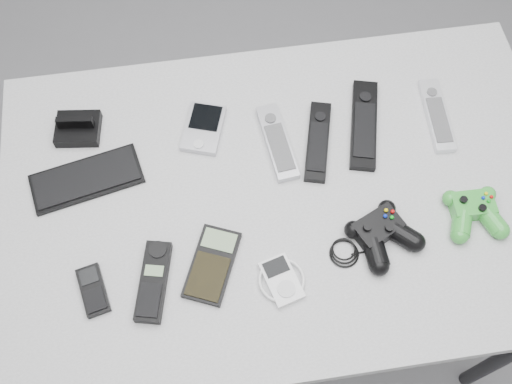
{
  "coord_description": "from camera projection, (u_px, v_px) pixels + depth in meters",
  "views": [
    {
      "loc": [
        -0.12,
        -0.64,
        1.93
      ],
      "look_at": [
        -0.04,
        -0.09,
        0.82
      ],
      "focal_mm": 42.0,
      "sensor_mm": 36.0,
      "label": 1
    }
  ],
  "objects": [
    {
      "name": "dock_bracket",
      "position": [
        77.0,
        125.0,
        1.31
      ],
      "size": [
        0.1,
        0.1,
        0.05
      ],
      "primitive_type": "cube",
      "rotation": [
        0.0,
        0.0,
        -0.13
      ],
      "color": "black",
      "rests_on": "desk"
    },
    {
      "name": "remote_silver_b",
      "position": [
        437.0,
        115.0,
        1.34
      ],
      "size": [
        0.06,
        0.19,
        0.02
      ],
      "primitive_type": "cube",
      "rotation": [
        0.0,
        0.0,
        -0.06
      ],
      "color": "silver",
      "rests_on": "desk"
    },
    {
      "name": "cordless_handset",
      "position": [
        153.0,
        281.0,
        1.16
      ],
      "size": [
        0.09,
        0.17,
        0.03
      ],
      "primitive_type": "cube",
      "rotation": [
        0.0,
        0.0,
        -0.23
      ],
      "color": "black",
      "rests_on": "desk"
    },
    {
      "name": "remote_black_a",
      "position": [
        318.0,
        141.0,
        1.31
      ],
      "size": [
        0.1,
        0.2,
        0.02
      ],
      "primitive_type": "cube",
      "rotation": [
        0.0,
        0.0,
        -0.27
      ],
      "color": "black",
      "rests_on": "desk"
    },
    {
      "name": "remote_silver_a",
      "position": [
        277.0,
        142.0,
        1.3
      ],
      "size": [
        0.07,
        0.2,
        0.02
      ],
      "primitive_type": "cube",
      "rotation": [
        0.0,
        0.0,
        0.11
      ],
      "color": "#ABABB2",
      "rests_on": "desk"
    },
    {
      "name": "controller_green",
      "position": [
        474.0,
        211.0,
        1.22
      ],
      "size": [
        0.12,
        0.13,
        0.04
      ],
      "primitive_type": null,
      "rotation": [
        0.0,
        0.0,
        -0.03
      ],
      "color": "#217C28",
      "rests_on": "desk"
    },
    {
      "name": "mobile_phone",
      "position": [
        93.0,
        290.0,
        1.15
      ],
      "size": [
        0.07,
        0.11,
        0.02
      ],
      "primitive_type": "cube",
      "rotation": [
        0.0,
        0.0,
        0.22
      ],
      "color": "black",
      "rests_on": "desk"
    },
    {
      "name": "calculator",
      "position": [
        212.0,
        264.0,
        1.18
      ],
      "size": [
        0.14,
        0.17,
        0.02
      ],
      "primitive_type": "cube",
      "rotation": [
        0.0,
        0.0,
        -0.41
      ],
      "color": "black",
      "rests_on": "desk"
    },
    {
      "name": "controller_black",
      "position": [
        382.0,
        233.0,
        1.19
      ],
      "size": [
        0.26,
        0.22,
        0.04
      ],
      "primitive_type": null,
      "rotation": [
        0.0,
        0.0,
        0.42
      ],
      "color": "black",
      "rests_on": "desk"
    },
    {
      "name": "mp3_player",
      "position": [
        282.0,
        280.0,
        1.16
      ],
      "size": [
        0.11,
        0.12,
        0.02
      ],
      "primitive_type": "cube",
      "rotation": [
        0.0,
        0.0,
        0.26
      ],
      "color": "silver",
      "rests_on": "desk"
    },
    {
      "name": "remote_black_b",
      "position": [
        364.0,
        124.0,
        1.32
      ],
      "size": [
        0.11,
        0.23,
        0.02
      ],
      "primitive_type": "cube",
      "rotation": [
        0.0,
        0.0,
        -0.26
      ],
      "color": "black",
      "rests_on": "desk"
    },
    {
      "name": "pda",
      "position": [
        203.0,
        128.0,
        1.32
      ],
      "size": [
        0.11,
        0.14,
        0.02
      ],
      "primitive_type": "cube",
      "rotation": [
        0.0,
        0.0,
        -0.32
      ],
      "color": "#ABABB2",
      "rests_on": "desk"
    },
    {
      "name": "floor",
      "position": [
        263.0,
        278.0,
        2.01
      ],
      "size": [
        3.5,
        3.5,
        0.0
      ],
      "primitive_type": "plane",
      "color": "slate",
      "rests_on": "ground"
    },
    {
      "name": "pda_keyboard",
      "position": [
        87.0,
        179.0,
        1.27
      ],
      "size": [
        0.25,
        0.14,
        0.01
      ],
      "primitive_type": "cube",
      "rotation": [
        0.0,
        0.0,
        0.21
      ],
      "color": "black",
      "rests_on": "desk"
    },
    {
      "name": "desk",
      "position": [
        284.0,
        206.0,
        1.32
      ],
      "size": [
        1.2,
        0.77,
        0.8
      ],
      "color": "gray",
      "rests_on": "floor"
    }
  ]
}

